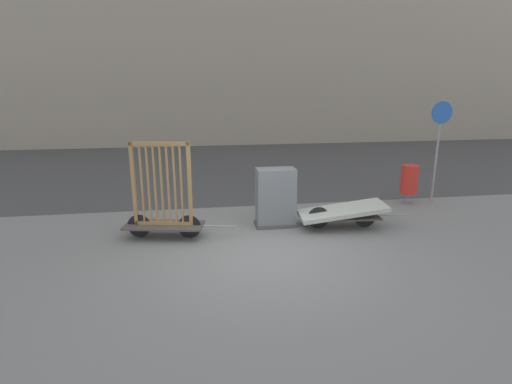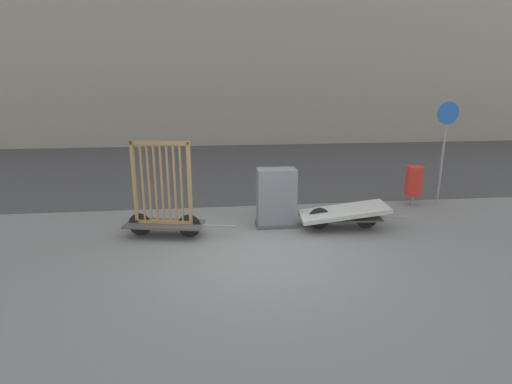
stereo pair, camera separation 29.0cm
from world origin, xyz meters
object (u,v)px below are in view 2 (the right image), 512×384
(bike_cart_with_bedframe, at_px, (164,206))
(sign_post, at_px, (445,137))
(bike_cart_with_mattress, at_px, (343,213))
(utility_cabinet, at_px, (276,200))
(trash_bin, at_px, (414,181))

(bike_cart_with_bedframe, height_order, sign_post, sign_post)
(bike_cart_with_mattress, distance_m, sign_post, 3.76)
(utility_cabinet, relative_size, sign_post, 0.48)
(bike_cart_with_mattress, bearing_deg, bike_cart_with_bedframe, -175.46)
(bike_cart_with_bedframe, xyz_separation_m, bike_cart_with_mattress, (3.83, 0.00, -0.31))
(utility_cabinet, distance_m, sign_post, 4.84)
(bike_cart_with_bedframe, xyz_separation_m, sign_post, (6.95, 1.56, 1.10))
(utility_cabinet, height_order, sign_post, sign_post)
(sign_post, bearing_deg, utility_cabinet, -165.16)
(bike_cart_with_mattress, relative_size, sign_post, 0.91)
(bike_cart_with_bedframe, height_order, utility_cabinet, bike_cart_with_bedframe)
(bike_cart_with_mattress, distance_m, utility_cabinet, 1.49)
(bike_cart_with_bedframe, bearing_deg, utility_cabinet, 19.54)
(utility_cabinet, xyz_separation_m, trash_bin, (3.85, 1.21, 0.03))
(trash_bin, distance_m, sign_post, 1.32)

